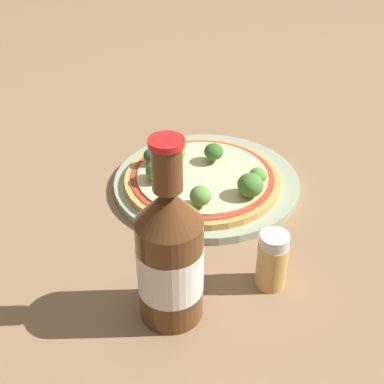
# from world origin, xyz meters

# --- Properties ---
(ground_plane) EXTENTS (3.00, 3.00, 0.00)m
(ground_plane) POSITION_xyz_m (0.00, 0.00, 0.00)
(ground_plane) COLOR #846647
(plate) EXTENTS (0.27, 0.27, 0.01)m
(plate) POSITION_xyz_m (-0.02, -0.02, 0.01)
(plate) COLOR #93A384
(plate) RESTS_ON ground_plane
(pizza) EXTENTS (0.22, 0.22, 0.01)m
(pizza) POSITION_xyz_m (-0.01, -0.03, 0.02)
(pizza) COLOR tan
(pizza) RESTS_ON plate
(broccoli_floret_0) EXTENTS (0.03, 0.03, 0.02)m
(broccoli_floret_0) POSITION_xyz_m (-0.07, -0.08, 0.04)
(broccoli_floret_0) COLOR #6B8E51
(broccoli_floret_0) RESTS_ON pizza
(broccoli_floret_1) EXTENTS (0.04, 0.04, 0.03)m
(broccoli_floret_1) POSITION_xyz_m (0.06, -0.00, 0.04)
(broccoli_floret_1) COLOR #6B8E51
(broccoli_floret_1) RESTS_ON pizza
(broccoli_floret_2) EXTENTS (0.03, 0.03, 0.03)m
(broccoli_floret_2) POSITION_xyz_m (-0.03, -0.09, 0.04)
(broccoli_floret_2) COLOR #6B8E51
(broccoli_floret_2) RESTS_ON pizza
(broccoli_floret_3) EXTENTS (0.03, 0.03, 0.02)m
(broccoli_floret_3) POSITION_xyz_m (0.04, 0.03, 0.04)
(broccoli_floret_3) COLOR #6B8E51
(broccoli_floret_3) RESTS_ON pizza
(broccoli_floret_4) EXTENTS (0.03, 0.03, 0.03)m
(broccoli_floret_4) POSITION_xyz_m (0.05, -0.07, 0.04)
(broccoli_floret_4) COLOR #6B8E51
(broccoli_floret_4) RESTS_ON pizza
(broccoli_floret_5) EXTENTS (0.03, 0.03, 0.03)m
(broccoli_floret_5) POSITION_xyz_m (-0.06, -0.05, 0.04)
(broccoli_floret_5) COLOR #6B8E51
(broccoli_floret_5) RESTS_ON pizza
(broccoli_floret_6) EXTENTS (0.03, 0.03, 0.03)m
(broccoli_floret_6) POSITION_xyz_m (-0.03, 0.00, 0.04)
(broccoli_floret_6) COLOR #6B8E51
(broccoli_floret_6) RESTS_ON pizza
(beer_bottle) EXTENTS (0.07, 0.07, 0.22)m
(beer_bottle) POSITION_xyz_m (0.18, -0.17, 0.08)
(beer_bottle) COLOR #563319
(beer_bottle) RESTS_ON ground_plane
(pepper_shaker) EXTENTS (0.04, 0.04, 0.07)m
(pepper_shaker) POSITION_xyz_m (0.19, -0.05, 0.04)
(pepper_shaker) COLOR tan
(pepper_shaker) RESTS_ON ground_plane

